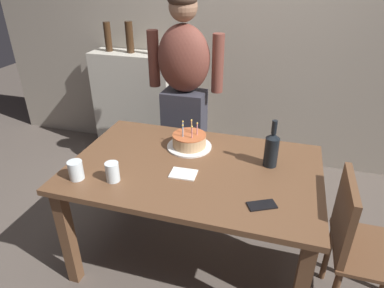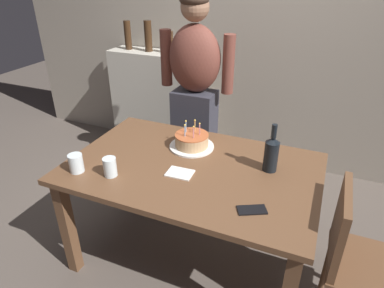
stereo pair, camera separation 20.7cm
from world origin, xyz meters
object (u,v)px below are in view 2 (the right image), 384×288
at_px(water_glass_far, 110,167).
at_px(cell_phone, 252,210).
at_px(person_man_bearded, 195,97).
at_px(birthday_cake, 192,141).
at_px(wine_bottle, 271,153).
at_px(dining_chair, 354,254).
at_px(water_glass_near, 76,163).
at_px(napkin_stack, 180,173).

distance_m(water_glass_far, cell_phone, 0.83).
bearing_deg(water_glass_far, person_man_bearded, 85.36).
distance_m(birthday_cake, wine_bottle, 0.54).
bearing_deg(wine_bottle, water_glass_far, -153.46).
height_order(water_glass_far, dining_chair, dining_chair).
xyz_separation_m(person_man_bearded, dining_chair, (1.26, -0.91, -0.36)).
relative_size(water_glass_near, person_man_bearded, 0.07).
xyz_separation_m(birthday_cake, water_glass_far, (-0.30, -0.49, 0.01)).
height_order(cell_phone, napkin_stack, same).
bearing_deg(person_man_bearded, wine_bottle, 139.34).
bearing_deg(cell_phone, water_glass_near, 155.40).
height_order(cell_phone, dining_chair, dining_chair).
bearing_deg(dining_chair, wine_bottle, 62.25).
bearing_deg(water_glass_near, water_glass_far, 11.01).
xyz_separation_m(birthday_cake, wine_bottle, (0.53, -0.08, 0.07)).
bearing_deg(birthday_cake, wine_bottle, -8.25).
bearing_deg(water_glass_near, dining_chair, 6.86).
height_order(birthday_cake, water_glass_near, birthday_cake).
bearing_deg(cell_phone, napkin_stack, 133.71).
xyz_separation_m(water_glass_far, person_man_bearded, (0.09, 1.06, 0.08)).
xyz_separation_m(water_glass_near, dining_chair, (1.55, 0.19, -0.28)).
bearing_deg(dining_chair, cell_phone, 105.02).
relative_size(birthday_cake, dining_chair, 0.34).
distance_m(cell_phone, napkin_stack, 0.49).
height_order(napkin_stack, person_man_bearded, person_man_bearded).
xyz_separation_m(napkin_stack, person_man_bearded, (-0.27, 0.89, 0.13)).
relative_size(person_man_bearded, dining_chair, 1.90).
bearing_deg(cell_phone, water_glass_far, 153.27).
height_order(cell_phone, person_man_bearded, person_man_bearded).
distance_m(birthday_cake, person_man_bearded, 0.61).
height_order(water_glass_near, cell_phone, water_glass_near).
height_order(water_glass_far, cell_phone, water_glass_far).
relative_size(birthday_cake, person_man_bearded, 0.18).
distance_m(water_glass_far, wine_bottle, 0.93).
xyz_separation_m(birthday_cake, person_man_bearded, (-0.21, 0.56, 0.09)).
xyz_separation_m(cell_phone, person_man_bearded, (-0.74, 1.05, 0.13)).
distance_m(water_glass_near, person_man_bearded, 1.14).
relative_size(birthday_cake, cell_phone, 2.06).
bearing_deg(water_glass_far, napkin_stack, 25.14).
bearing_deg(water_glass_far, wine_bottle, 26.54).
relative_size(wine_bottle, napkin_stack, 1.95).
xyz_separation_m(wine_bottle, person_man_bearded, (-0.75, 0.64, 0.02)).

